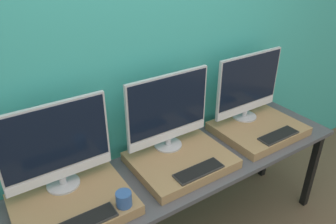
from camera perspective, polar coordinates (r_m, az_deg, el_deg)
name	(u,v)px	position (r m, az deg, el deg)	size (l,w,h in m)	color
wall_back	(150,68)	(2.14, -3.12, 7.71)	(8.00, 0.04, 2.60)	teal
workbench	(181,173)	(2.18, 2.35, -10.63)	(2.42, 0.60, 0.75)	#47474C
wooden_riser_left	(73,204)	(1.90, -16.20, -15.17)	(0.61, 0.50, 0.06)	#99754C
monitor_left	(56,146)	(1.83, -18.93, -5.58)	(0.59, 0.18, 0.51)	#B2B2B7
keyboard_left	(85,221)	(1.74, -14.29, -17.97)	(0.32, 0.11, 0.01)	#2D2D2D
mug	(124,199)	(1.77, -7.70, -14.79)	(0.08, 0.08, 0.08)	#335693
wooden_riser_center	(181,160)	(2.13, 2.21, -8.38)	(0.61, 0.50, 0.06)	#99754C
monitor_center	(168,111)	(2.07, 0.03, 0.24)	(0.59, 0.18, 0.51)	#B2B2B7
keyboard_center	(199,171)	(1.99, 5.39, -10.15)	(0.32, 0.11, 0.01)	#2D2D2D
wooden_riser_right	(258,128)	(2.54, 15.38, -2.78)	(0.61, 0.50, 0.06)	#99754C
monitor_right	(248,86)	(2.49, 13.81, 4.49)	(0.59, 0.18, 0.51)	#B2B2B7
keyboard_right	(279,135)	(2.43, 18.70, -3.87)	(0.32, 0.11, 0.01)	#2D2D2D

